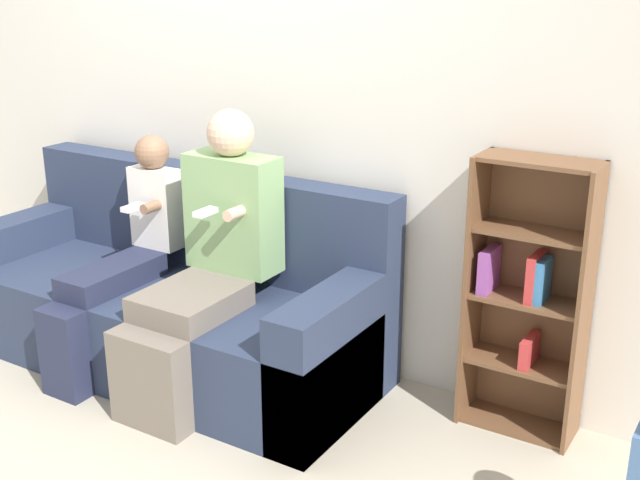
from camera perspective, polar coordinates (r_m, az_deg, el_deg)
ground_plane at (r=3.71m, az=-13.34°, el=-12.18°), size 14.00×14.00×0.00m
back_wall at (r=3.99m, az=-4.70°, el=10.03°), size 10.00×0.06×2.55m
couch at (r=4.05m, az=-10.51°, el=-4.43°), size 2.16×0.85×0.93m
adult_seated at (r=3.63m, az=-7.91°, el=-0.98°), size 0.44×0.78×1.29m
child_seated at (r=3.97m, az=-14.15°, el=-1.34°), size 0.26×0.80×1.11m
bookshelf at (r=3.42m, az=14.63°, el=-3.87°), size 0.48×0.24×1.18m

